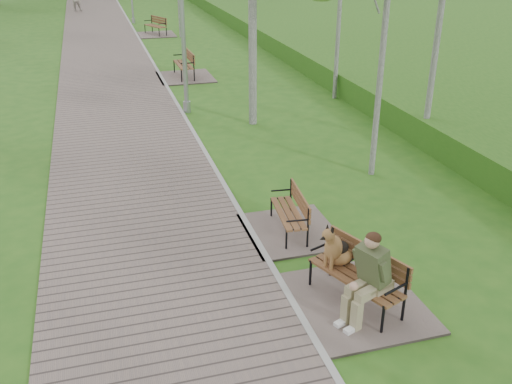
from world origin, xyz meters
The scene contains 9 objects.
ground centered at (0.00, 0.00, 0.00)m, with size 120.00×120.00×0.00m, color #295B19.
walkway centered at (-1.75, 21.50, 0.02)m, with size 3.50×67.00×0.04m, color #6C5D57.
kerb centered at (0.00, 21.50, 0.03)m, with size 0.10×67.00×0.05m, color #999993.
embankment centered at (12.00, 20.00, 0.00)m, with size 14.00×70.00×1.60m, color #427621.
bench_main centered at (0.79, 1.26, 0.44)m, with size 1.78×1.98×1.55m.
bench_second centered at (0.64, 3.55, 0.17)m, with size 1.54×1.71×0.95m.
bench_third centered at (0.79, 15.32, 0.22)m, with size 1.89×2.10×1.16m.
bench_far centered at (0.93, 24.50, 0.20)m, with size 1.76×1.96×1.08m.
lamp_post_second centered at (0.17, 11.17, 2.59)m, with size 0.21×0.21×5.54m.
Camera 1 is at (-2.36, -4.73, 4.88)m, focal length 40.00 mm.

